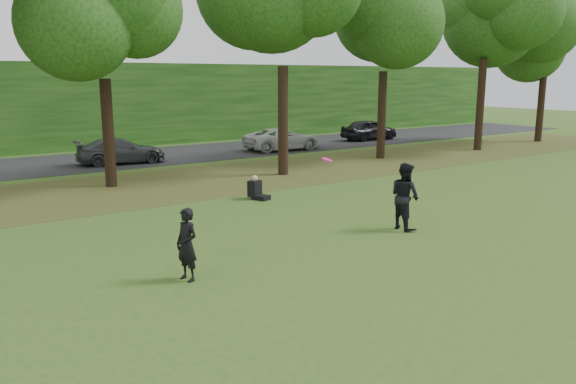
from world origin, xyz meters
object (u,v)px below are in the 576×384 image
Objects in this scene: player_right at (405,196)px; frisbee at (327,160)px; seated_person at (257,190)px; player_left at (187,245)px.

frisbee reaches higher than player_right.
frisbee is 6.29m from seated_person.
player_left is 5.51× the size of frisbee.
frisbee is at bearing -126.01° from seated_person.
player_right reaches higher than player_left.
seated_person is at bearing 18.73° from player_right.
player_right is 2.25× the size of seated_person.
player_left is 6.70m from player_right.
player_right is at bearing 77.37° from player_left.
player_right is 3.14m from frisbee.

